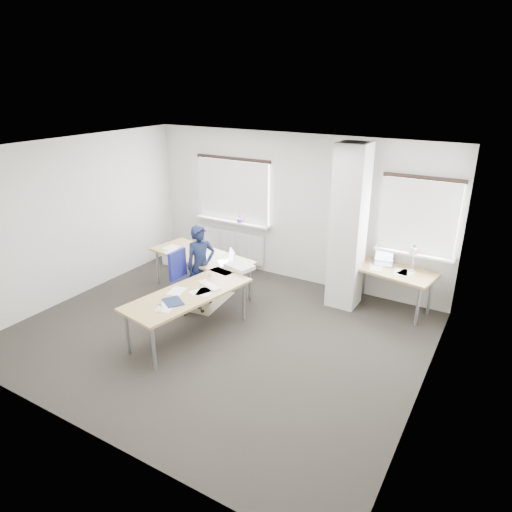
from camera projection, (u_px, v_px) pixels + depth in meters
The scene contains 8 objects.
ground at pixel (219, 333), 7.09m from camera, with size 6.00×6.00×0.00m, color black.
room_shell at pixel (243, 220), 6.73m from camera, with size 6.04×5.04×2.82m.
floor_mat at pixel (194, 298), 8.22m from camera, with size 1.16×0.98×0.01m, color #9C8555.
white_crate at pixel (175, 257), 9.71m from camera, with size 0.45×0.32×0.27m, color white.
desk_main at pixel (198, 275), 7.47m from camera, with size 2.40×2.98×0.96m.
desk_side at pixel (392, 272), 7.61m from camera, with size 1.50×0.93×1.22m.
task_chair at pixel (188, 294), 7.74m from camera, with size 0.56×0.55×1.03m.
person at pixel (201, 265), 7.80m from camera, with size 0.52×0.34×1.42m, color black.
Camera 1 is at (3.63, -5.02, 3.70)m, focal length 32.00 mm.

